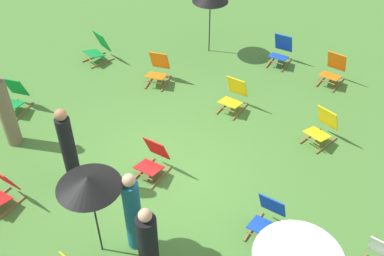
{
  "coord_description": "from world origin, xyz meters",
  "views": [
    {
      "loc": [
        3.99,
        -5.23,
        6.88
      ],
      "look_at": [
        0.0,
        1.2,
        0.5
      ],
      "focal_mm": 43.32,
      "sensor_mm": 36.0,
      "label": 1
    }
  ],
  "objects": [
    {
      "name": "deckchair_1",
      "position": [
        2.36,
        -0.05,
        0.37
      ],
      "size": [
        0.49,
        0.76,
        0.83
      ],
      "rotation": [
        0.0,
        0.0,
        -0.01
      ],
      "color": "olive",
      "rests_on": "ground"
    },
    {
      "name": "person_1",
      "position": [
        1.13,
        -1.92,
        0.79
      ],
      "size": [
        0.35,
        0.35,
        1.68
      ],
      "rotation": [
        0.0,
        0.0,
        3.24
      ],
      "color": "black",
      "rests_on": "ground"
    },
    {
      "name": "deckchair_3",
      "position": [
        -4.06,
        2.85,
        0.37
      ],
      "size": [
        0.67,
        0.86,
        0.83
      ],
      "rotation": [
        0.0,
        0.0,
        -0.28
      ],
      "color": "olive",
      "rests_on": "ground"
    },
    {
      "name": "deckchair_9",
      "position": [
        1.78,
        5.21,
        0.37
      ],
      "size": [
        0.52,
        0.79,
        0.83
      ],
      "rotation": [
        0.0,
        0.0,
        -0.06
      ],
      "color": "olive",
      "rests_on": "ground"
    },
    {
      "name": "deckchair_4",
      "position": [
        0.14,
        2.87,
        0.37
      ],
      "size": [
        0.49,
        0.76,
        0.83
      ],
      "rotation": [
        0.0,
        0.0,
        -0.01
      ],
      "color": "olive",
      "rests_on": "ground"
    },
    {
      "name": "deckchair_5",
      "position": [
        -2.06,
        2.86,
        0.37
      ],
      "size": [
        0.66,
        0.86,
        0.83
      ],
      "rotation": [
        0.0,
        0.0,
        0.27
      ],
      "color": "olive",
      "rests_on": "ground"
    },
    {
      "name": "umbrella_1",
      "position": [
        0.09,
        -1.94,
        1.71
      ],
      "size": [
        1.03,
        1.03,
        1.83
      ],
      "color": "black",
      "rests_on": "ground"
    },
    {
      "name": "umbrella_0",
      "position": [
        3.29,
        -1.38,
        1.64
      ],
      "size": [
        1.26,
        1.26,
        1.75
      ],
      "color": "black",
      "rests_on": "ground"
    },
    {
      "name": "deckchair_14",
      "position": [
        -0.23,
        0.08,
        0.37
      ],
      "size": [
        0.49,
        0.77,
        0.83
      ],
      "rotation": [
        0.0,
        0.0,
        0.01
      ],
      "color": "olive",
      "rests_on": "ground"
    },
    {
      "name": "deckchair_8",
      "position": [
        -4.28,
        0.08,
        0.37
      ],
      "size": [
        0.66,
        0.86,
        0.83
      ],
      "rotation": [
        0.0,
        0.0,
        0.27
      ],
      "color": "olive",
      "rests_on": "ground"
    },
    {
      "name": "person_3",
      "position": [
        -1.39,
        -1.0,
        0.91
      ],
      "size": [
        0.39,
        0.39,
        1.88
      ],
      "rotation": [
        0.0,
        0.0,
        5.27
      ],
      "color": "black",
      "rests_on": "ground"
    },
    {
      "name": "deckchair_7",
      "position": [
        0.25,
        5.38,
        0.37
      ],
      "size": [
        0.51,
        0.78,
        0.83
      ],
      "rotation": [
        0.0,
        0.0,
        0.05
      ],
      "color": "olive",
      "rests_on": "ground"
    },
    {
      "name": "person_2",
      "position": [
        0.53,
        -1.52,
        0.82
      ],
      "size": [
        0.4,
        0.4,
        1.72
      ],
      "rotation": [
        0.0,
        0.0,
        5.27
      ],
      "color": "#195972",
      "rests_on": "ground"
    },
    {
      "name": "person_0",
      "position": [
        -3.4,
        -0.77,
        0.86
      ],
      "size": [
        0.41,
        0.41,
        1.82
      ],
      "rotation": [
        0.0,
        0.0,
        5.97
      ],
      "color": "#72664C",
      "rests_on": "ground"
    },
    {
      "name": "deckchair_13",
      "position": [
        -2.2,
        -2.12,
        0.37
      ],
      "size": [
        0.49,
        0.76,
        0.83
      ],
      "rotation": [
        0.0,
        0.0,
        0.01
      ],
      "color": "olive",
      "rests_on": "ground"
    },
    {
      "name": "deckchair_2",
      "position": [
        2.33,
        2.86,
        0.37
      ],
      "size": [
        0.67,
        0.86,
        0.83
      ],
      "rotation": [
        0.0,
        0.0,
        -0.28
      ],
      "color": "olive",
      "rests_on": "ground"
    },
    {
      "name": "ground_plane",
      "position": [
        0.0,
        0.0,
        0.0
      ],
      "size": [
        40.0,
        40.0,
        0.0
      ],
      "primitive_type": "plane",
      "color": "#477A33"
    }
  ]
}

